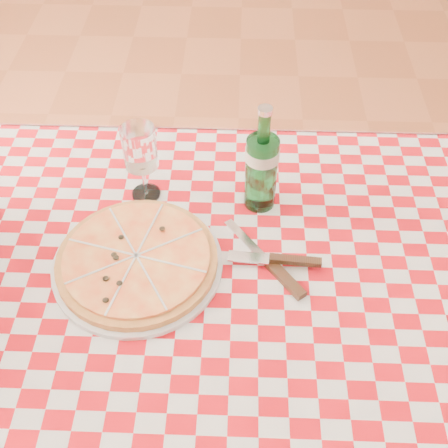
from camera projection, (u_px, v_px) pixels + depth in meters
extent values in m
plane|color=#9F5433|center=(230.00, 416.00, 1.73)|extent=(6.00, 6.00, 0.00)
cube|color=brown|center=(232.00, 273.00, 1.19)|extent=(1.20, 0.80, 0.04)
cylinder|color=brown|center=(57.00, 253.00, 1.71)|extent=(0.06, 0.06, 0.71)
cylinder|color=brown|center=(414.00, 263.00, 1.68)|extent=(0.06, 0.06, 0.71)
cube|color=#AB0A12|center=(233.00, 266.00, 1.17)|extent=(1.30, 0.90, 0.01)
cylinder|color=brown|center=(5.00, 333.00, 1.65)|extent=(0.04, 0.04, 0.48)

